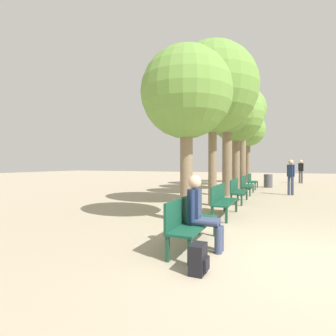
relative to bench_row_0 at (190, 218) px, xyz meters
name	(u,v)px	position (x,y,z in m)	size (l,w,h in m)	color
ground_plane	(292,261)	(1.64, -0.06, -0.50)	(80.00, 80.00, 0.00)	tan
bench_row_0	(190,218)	(0.00, 0.00, 0.00)	(0.44, 1.72, 0.87)	#144733
bench_row_1	(222,198)	(0.00, 2.88, 0.00)	(0.44, 1.72, 0.87)	#144733
bench_row_2	(237,189)	(0.00, 5.75, 0.00)	(0.44, 1.72, 0.87)	#144733
bench_row_3	(246,184)	(0.00, 8.63, 0.00)	(0.44, 1.72, 0.87)	#144733
bench_row_4	(251,180)	(0.00, 11.50, 0.00)	(0.44, 1.72, 0.87)	#144733
tree_row_0	(186,94)	(-0.69, 1.84, 2.70)	(2.29, 2.29, 4.39)	#7A664C
tree_row_1	(213,88)	(-0.69, 4.66, 3.59)	(3.15, 3.15, 5.68)	#7A664C
tree_row_2	(227,110)	(-0.69, 7.50, 3.39)	(2.33, 2.33, 5.16)	#7A664C
tree_row_3	(236,115)	(-0.69, 10.15, 3.58)	(2.94, 2.94, 5.61)	#7A664C
tree_row_4	(243,111)	(-0.69, 12.90, 4.32)	(2.94, 2.94, 6.37)	#7A664C
tree_row_5	(248,130)	(-0.69, 16.17, 3.50)	(2.55, 2.55, 5.33)	#7A664C
person_seated	(201,211)	(0.23, -0.09, 0.17)	(0.61, 0.34, 1.27)	#384260
backpack	(199,259)	(0.46, -1.04, -0.31)	(0.23, 0.30, 0.39)	black
pedestrian_near	(301,170)	(2.98, 17.33, 0.50)	(0.35, 0.26, 1.75)	#4C4C4C
pedestrian_mid	(291,175)	(1.97, 9.01, 0.45)	(0.33, 0.27, 1.65)	#384260
trash_bin	(268,181)	(0.87, 12.79, -0.09)	(0.50, 0.50, 0.81)	#4C4C51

